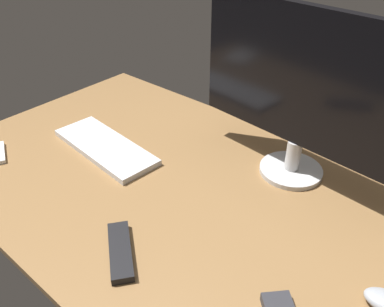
{
  "coord_description": "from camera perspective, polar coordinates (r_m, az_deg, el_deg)",
  "views": [
    {
      "loc": [
        57.18,
        -61.28,
        68.3
      ],
      "look_at": [
        -1.44,
        7.16,
        8.0
      ],
      "focal_mm": 37.34,
      "sensor_mm": 36.0,
      "label": 1
    }
  ],
  "objects": [
    {
      "name": "keyboard",
      "position": [
        1.23,
        -12.28,
        0.93
      ],
      "size": [
        37.52,
        16.8,
        1.77
      ],
      "primitive_type": "cube",
      "rotation": [
        0.0,
        0.0,
        -0.09
      ],
      "color": "silver",
      "rests_on": "desk"
    },
    {
      "name": "tv_remote",
      "position": [
        0.9,
        -10.2,
        -13.56
      ],
      "size": [
        15.86,
        13.58,
        1.81
      ],
      "primitive_type": "cube",
      "rotation": [
        0.0,
        0.0,
        -0.65
      ],
      "color": "black",
      "rests_on": "desk"
    },
    {
      "name": "desk",
      "position": [
        1.07,
        -1.91,
        -5.0
      ],
      "size": [
        140.0,
        84.0,
        2.0
      ],
      "primitive_type": "cube",
      "color": "olive",
      "rests_on": "ground"
    },
    {
      "name": "monitor",
      "position": [
        1.02,
        15.79,
        8.9
      ],
      "size": [
        61.26,
        17.31,
        44.93
      ],
      "rotation": [
        0.0,
        0.0,
        -0.09
      ],
      "color": "silver",
      "rests_on": "desk"
    }
  ]
}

